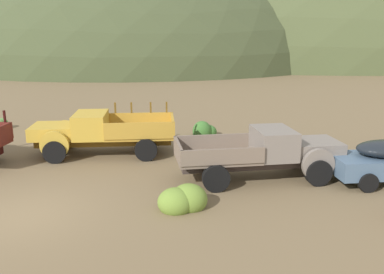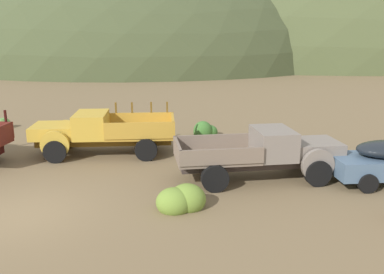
{
  "view_description": "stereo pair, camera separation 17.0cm",
  "coord_description": "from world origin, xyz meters",
  "views": [
    {
      "loc": [
        6.1,
        -10.76,
        5.36
      ],
      "look_at": [
        4.63,
        5.73,
        1.07
      ],
      "focal_mm": 38.23,
      "sensor_mm": 36.0,
      "label": 1
    },
    {
      "loc": [
        6.26,
        -10.74,
        5.36
      ],
      "look_at": [
        4.63,
        5.73,
        1.07
      ],
      "focal_mm": 38.23,
      "sensor_mm": 36.0,
      "label": 2
    }
  ],
  "objects": [
    {
      "name": "truck_primer_gray",
      "position": [
        7.74,
        4.01,
        0.99
      ],
      "size": [
        6.38,
        3.46,
        1.89
      ],
      "rotation": [
        0.0,
        0.0,
        0.24
      ],
      "color": "#3D322D",
      "rests_on": "ground"
    },
    {
      "name": "bush_between_trucks",
      "position": [
        4.86,
        10.12,
        0.25
      ],
      "size": [
        1.27,
        1.2,
        1.09
      ],
      "color": "#3D702D",
      "rests_on": "ground"
    },
    {
      "name": "bush_front_right",
      "position": [
        -6.72,
        10.79,
        0.19
      ],
      "size": [
        0.81,
        0.9,
        0.76
      ],
      "color": "#5B8E42",
      "rests_on": "ground"
    },
    {
      "name": "bush_near_barrel",
      "position": [
        8.89,
        6.47,
        0.26
      ],
      "size": [
        1.07,
        0.95,
        1.05
      ],
      "color": "#5B8E42",
      "rests_on": "ground"
    },
    {
      "name": "bush_lone_scrub",
      "position": [
        7.82,
        9.95,
        0.18
      ],
      "size": [
        0.91,
        0.74,
        0.71
      ],
      "color": "olive",
      "rests_on": "ground"
    },
    {
      "name": "truck_faded_yellow",
      "position": [
        0.2,
        6.38,
        1.01
      ],
      "size": [
        6.48,
        3.31,
        2.16
      ],
      "rotation": [
        0.0,
        0.0,
        3.31
      ],
      "color": "brown",
      "rests_on": "ground"
    },
    {
      "name": "hill_far_right",
      "position": [
        20.21,
        74.04,
        0.0
      ],
      "size": [
        106.33,
        64.61,
        51.74
      ],
      "primitive_type": "ellipsoid",
      "color": "#4C5633",
      "rests_on": "ground"
    },
    {
      "name": "bush_front_left",
      "position": [
        4.77,
        0.97,
        0.26
      ],
      "size": [
        1.54,
        1.26,
        0.99
      ],
      "color": "olive",
      "rests_on": "ground"
    },
    {
      "name": "hill_far_left",
      "position": [
        -11.0,
        66.91,
        0.0
      ],
      "size": [
        71.62,
        69.65,
        40.54
      ],
      "primitive_type": "ellipsoid",
      "color": "#424C2D",
      "rests_on": "ground"
    },
    {
      "name": "ground_plane",
      "position": [
        0.0,
        0.0,
        0.0
      ],
      "size": [
        300.0,
        300.0,
        0.0
      ],
      "primitive_type": "plane",
      "color": "brown"
    }
  ]
}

